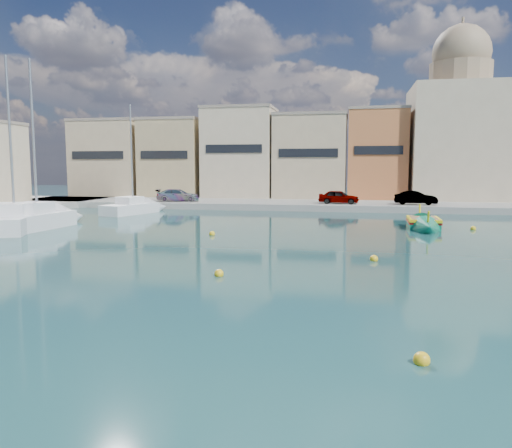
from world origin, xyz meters
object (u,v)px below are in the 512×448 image
(luzzu_green, at_px, (423,224))
(yacht_mid, at_px, (21,220))
(yacht_north, at_px, (143,208))
(church_block, at_px, (458,126))
(yacht_midnorth, at_px, (51,219))

(luzzu_green, relative_size, yacht_mid, 0.65)
(yacht_north, height_order, yacht_mid, yacht_mid)
(yacht_mid, bearing_deg, church_block, 39.12)
(yacht_midnorth, relative_size, yacht_mid, 1.00)
(yacht_north, distance_m, yacht_mid, 12.21)
(luzzu_green, bearing_deg, yacht_mid, -170.17)
(church_block, relative_size, yacht_midnorth, 1.59)
(church_block, distance_m, yacht_north, 34.36)
(church_block, height_order, yacht_north, church_block)
(luzzu_green, xyz_separation_m, yacht_mid, (-27.14, -4.70, 0.21))
(yacht_north, xyz_separation_m, yacht_mid, (-3.83, -11.59, 0.07))
(church_block, distance_m, yacht_midnorth, 41.91)
(luzzu_green, distance_m, yacht_midnorth, 25.74)
(luzzu_green, height_order, yacht_mid, yacht_mid)
(yacht_north, bearing_deg, yacht_mid, -108.28)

